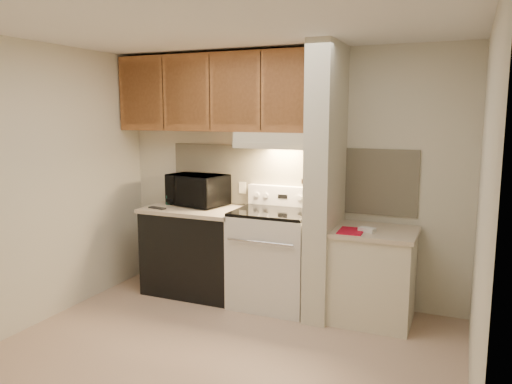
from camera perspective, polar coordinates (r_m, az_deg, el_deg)
The scene contains 50 objects.
floor at distance 4.14m, azimuth -4.08°, elevation -18.09°, with size 3.60×3.60×0.00m, color tan.
ceiling at distance 3.73m, azimuth -4.53°, elevation 18.49°, with size 3.60×3.60×0.00m, color white.
wall_back at distance 5.10m, azimuth 3.47°, elevation 1.88°, with size 3.60×0.02×2.50m, color beige.
wall_left at distance 4.83m, azimuth -23.63°, elevation 0.72°, with size 0.02×3.00×2.50m, color beige.
wall_right at distance 3.33m, azimuth 24.42°, elevation -2.79°, with size 0.02×3.00×2.50m, color beige.
backsplash at distance 5.09m, azimuth 3.42°, elevation 1.70°, with size 2.60×0.02×0.63m, color beige.
range_body at distance 4.95m, azimuth 2.02°, elevation -7.70°, with size 0.76×0.65×0.92m, color silver.
oven_window at distance 4.65m, azimuth 0.61°, elevation -8.27°, with size 0.50×0.01×0.30m, color black.
oven_handle at distance 4.56m, azimuth 0.43°, elevation -5.76°, with size 0.02×0.02×0.65m, color silver.
cooktop at distance 4.83m, azimuth 2.06°, elevation -2.30°, with size 0.74×0.64×0.03m, color black.
range_backguard at distance 5.07m, azimuth 3.22°, elevation -0.44°, with size 0.76×0.08×0.20m, color silver.
range_display at distance 5.04m, azimuth 3.06°, elevation -0.51°, with size 0.10×0.01×0.04m, color black.
range_knob_left_outer at distance 5.13m, azimuth 0.11°, elevation -0.32°, with size 0.05×0.05×0.02m, color silver.
range_knob_left_inner at distance 5.10m, azimuth 1.15°, elevation -0.39°, with size 0.05×0.05×0.02m, color silver.
range_knob_right_inner at distance 4.97m, azimuth 4.99°, elevation -0.65°, with size 0.05×0.05×0.02m, color silver.
range_knob_right_outer at distance 4.95m, azimuth 6.09°, elevation -0.73°, with size 0.05×0.05×0.02m, color silver.
dishwasher_front at distance 5.33m, azimuth -6.86°, elevation -6.81°, with size 1.00×0.63×0.87m, color black.
left_countertop at distance 5.22m, azimuth -6.96°, elevation -2.00°, with size 1.04×0.67×0.04m, color beige.
spoon_rest at distance 5.23m, azimuth -11.22°, elevation -1.80°, with size 0.20×0.06×0.01m, color black.
teal_jar at distance 5.44m, azimuth -9.85°, elevation -0.87°, with size 0.09×0.09×0.10m, color #235B4E.
outlet at distance 5.28m, azimuth -1.55°, elevation 0.49°, with size 0.08×0.01×0.12m, color beige.
microwave at distance 5.34m, azimuth -6.71°, elevation 0.25°, with size 0.60×0.40×0.33m, color black.
partition_pillar at distance 4.62m, azimuth 7.97°, elevation 1.05°, with size 0.22×0.70×2.50m, color beige.
pillar_trim at distance 4.64m, azimuth 6.60°, elevation 1.74°, with size 0.01×0.70×0.04m, color #975B30.
knife_strip at distance 4.60m, azimuth 6.36°, elevation 1.92°, with size 0.02×0.42×0.04m, color black.
knife_blade_a at distance 4.47m, azimuth 5.63°, elevation 0.44°, with size 0.01×0.04×0.16m, color silver.
knife_handle_a at distance 4.43m, azimuth 5.57°, elevation 2.32°, with size 0.02×0.02×0.10m, color black.
knife_blade_b at distance 4.54m, azimuth 5.91°, elevation 0.45°, with size 0.01×0.04×0.18m, color silver.
knife_handle_b at distance 4.51m, azimuth 5.90°, elevation 2.43°, with size 0.02×0.02×0.10m, color black.
knife_blade_c at distance 4.61m, azimuth 6.17°, elevation 0.44°, with size 0.01×0.04×0.20m, color silver.
knife_handle_c at distance 4.60m, azimuth 6.24°, elevation 2.55°, with size 0.02×0.02×0.10m, color black.
knife_blade_d at distance 4.68m, azimuth 6.46°, elevation 0.82°, with size 0.01×0.04×0.16m, color silver.
knife_handle_d at distance 4.66m, azimuth 6.48°, elevation 2.64°, with size 0.02×0.02×0.10m, color black.
knife_blade_e at distance 4.75m, azimuth 6.71°, elevation 0.81°, with size 0.01×0.04×0.18m, color silver.
knife_handle_e at distance 4.75m, azimuth 6.81°, elevation 2.76°, with size 0.02×0.02×0.10m, color black.
oven_mitt at distance 4.83m, azimuth 6.96°, elevation 0.27°, with size 0.03×0.09×0.23m, color gray.
right_cab_base at distance 4.72m, azimuth 13.22°, elevation -9.49°, with size 0.70×0.60×0.81m, color beige.
right_countertop at distance 4.60m, azimuth 13.41°, elevation -4.47°, with size 0.74×0.64×0.04m, color beige.
red_folder at distance 4.48m, azimuth 10.82°, elevation -4.41°, with size 0.21×0.29×0.01m, color #B50B23.
white_box at distance 4.50m, azimuth 12.58°, elevation -4.23°, with size 0.14×0.09×0.04m, color white.
range_hood at distance 4.86m, azimuth 2.63°, elevation 5.97°, with size 0.78×0.44×0.15m, color beige.
hood_lip at distance 4.67m, azimuth 1.72°, elevation 5.29°, with size 0.78×0.04×0.06m, color beige.
upper_cabinets at distance 5.18m, azimuth -4.46°, elevation 11.23°, with size 2.18×0.33×0.77m, color #975B30.
cab_door_a at distance 5.47m, azimuth -13.00°, elevation 10.91°, with size 0.46×0.01×0.63m, color #975B30.
cab_gap_a at distance 5.32m, azimuth -10.59°, elevation 11.05°, with size 0.01×0.01×0.73m, color black.
cab_door_b at distance 5.17m, azimuth -8.02°, elevation 11.17°, with size 0.46×0.01×0.63m, color #975B30.
cab_gap_b at distance 5.04m, azimuth -5.32°, elevation 11.28°, with size 0.01×0.01×0.73m, color black.
cab_door_c at distance 4.92m, azimuth -2.46°, elevation 11.37°, with size 0.46×0.01×0.63m, color #975B30.
cab_gap_c at distance 4.80m, azimuth 0.53°, elevation 11.43°, with size 0.01×0.01×0.73m, color black.
cab_door_d at distance 4.71m, azimuth 3.66°, elevation 11.46°, with size 0.46×0.01×0.63m, color #975B30.
Camera 1 is at (1.70, -3.27, 1.89)m, focal length 35.00 mm.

